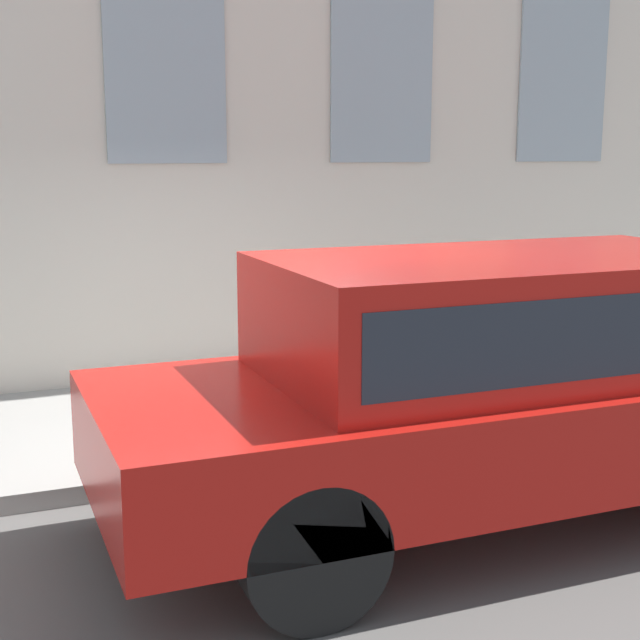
# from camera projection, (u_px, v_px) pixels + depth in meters

# --- Properties ---
(ground_plane) EXTENTS (80.00, 80.00, 0.00)m
(ground_plane) POSITION_uv_depth(u_px,v_px,m) (257.00, 480.00, 6.63)
(ground_plane) COLOR #514F4C
(sidewalk) EXTENTS (2.70, 60.00, 0.14)m
(sidewalk) POSITION_uv_depth(u_px,v_px,m) (210.00, 421.00, 7.85)
(sidewalk) COLOR gray
(sidewalk) RESTS_ON ground_plane
(building_facade) EXTENTS (0.33, 40.00, 7.65)m
(building_facade) POSITION_uv_depth(u_px,v_px,m) (160.00, 0.00, 8.52)
(building_facade) COLOR beige
(building_facade) RESTS_ON ground_plane
(fire_hydrant) EXTENTS (0.29, 0.42, 0.68)m
(fire_hydrant) POSITION_uv_depth(u_px,v_px,m) (294.00, 396.00, 7.12)
(fire_hydrant) COLOR red
(fire_hydrant) RESTS_ON sidewalk
(person) EXTENTS (0.27, 0.18, 1.13)m
(person) POSITION_uv_depth(u_px,v_px,m) (344.00, 337.00, 7.75)
(person) COLOR navy
(person) RESTS_ON sidewalk
(parked_truck_red_near) EXTENTS (1.96, 5.12, 1.76)m
(parked_truck_red_near) POSITION_uv_depth(u_px,v_px,m) (501.00, 368.00, 5.80)
(parked_truck_red_near) COLOR black
(parked_truck_red_near) RESTS_ON ground_plane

